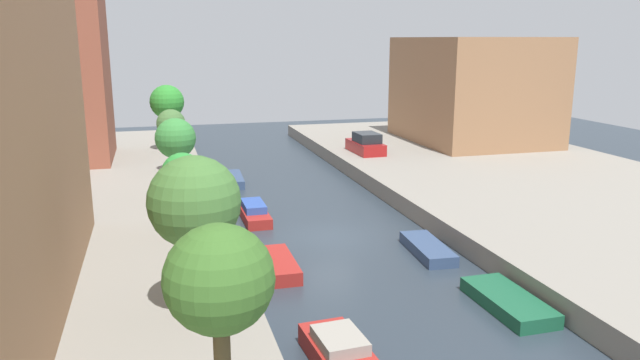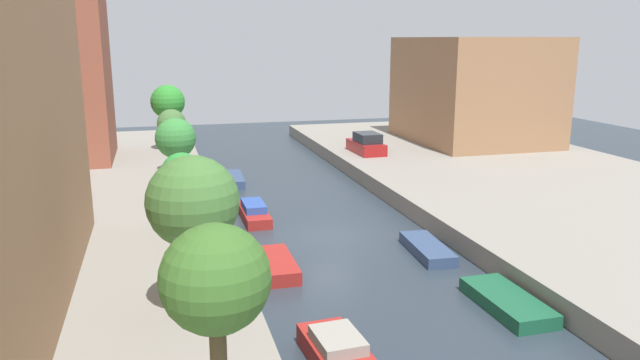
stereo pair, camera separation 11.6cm
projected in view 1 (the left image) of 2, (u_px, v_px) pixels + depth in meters
ground_plane at (330, 237)px, 29.66m from camera, size 84.00×84.00×0.00m
quay_right at (589, 205)px, 33.44m from camera, size 20.00×64.00×1.00m
low_block_right at (473, 90)px, 50.70m from camera, size 10.00×12.76×8.62m
street_tree_0 at (219, 283)px, 11.81m from camera, size 2.22×2.22×5.02m
street_tree_1 at (194, 203)px, 18.48m from camera, size 2.88×2.88×5.06m
street_tree_2 at (183, 175)px, 25.92m from camera, size 1.81×1.81×3.75m
street_tree_3 at (176, 139)px, 32.03m from camera, size 2.15×2.15×4.42m
street_tree_4 at (171, 124)px, 38.76m from camera, size 1.84×1.84×4.10m
street_tree_5 at (167, 102)px, 46.24m from camera, size 2.60×2.60×5.07m
parked_car at (366, 144)px, 45.88m from camera, size 1.95×4.12×1.57m
moored_boat_left_1 at (338, 351)px, 17.96m from camera, size 1.72×3.29×1.03m
moored_boat_left_2 at (275, 265)px, 25.15m from camera, size 1.62×3.62×0.57m
moored_boat_left_3 at (254, 212)px, 32.43m from camera, size 1.29×4.13×0.93m
moored_boat_left_4 at (233, 179)px, 40.53m from camera, size 1.46×4.00×0.55m
moored_boat_right_1 at (508, 302)px, 21.72m from camera, size 1.73×4.00×0.52m
moored_boat_right_2 at (428, 249)px, 27.24m from camera, size 1.62×3.94×0.50m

